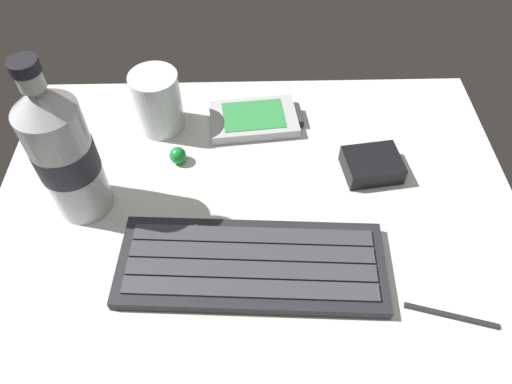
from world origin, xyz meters
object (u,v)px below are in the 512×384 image
Objects in this scene: juice_cup at (158,104)px; stylus_pen at (452,315)px; handheld_device at (254,119)px; trackball_mouse at (178,155)px; water_bottle at (64,152)px; charger_block at (372,165)px; keyboard at (251,264)px.

stylus_pen is (32.49, -29.14, -3.56)cm from juice_cup.
trackball_mouse reaches higher than handheld_device.
water_bottle is 36.64cm from charger_block.
stylus_pen is at bearing -41.88° from juice_cup.
juice_cup reaches higher than keyboard.
stylus_pen is (20.43, -6.11, -0.46)cm from keyboard.
juice_cup is at bearing 59.76° from water_bottle.
trackball_mouse reaches higher than keyboard.
charger_block reaches higher than stylus_pen.
water_bottle is at bearing 175.08° from stylus_pen.
trackball_mouse is 0.23× the size of stylus_pen.
handheld_device is at bearing 87.92° from keyboard.
juice_cup is 1.21× the size of charger_block.
juice_cup reaches higher than stylus_pen.
handheld_device is at bearing 139.92° from stylus_pen.
trackball_mouse is (-9.26, 16.18, 0.29)cm from keyboard.
keyboard reaches higher than stylus_pen.
handheld_device is (0.85, 23.22, -0.08)cm from keyboard.
handheld_device is 0.64× the size of water_bottle.
juice_cup is 16.49cm from water_bottle.
juice_cup is 7.92cm from trackball_mouse.
juice_cup is 0.89× the size of stylus_pen.
handheld_device is 6.05× the size of trackball_mouse.
trackball_mouse is at bearing -145.13° from handheld_device.
charger_block is (15.57, 13.82, 0.39)cm from keyboard.
charger_block reaches higher than handheld_device.
handheld_device is at bearing 33.43° from water_bottle.
charger_block is at bearing 119.89° from stylus_pen.
stylus_pen is (19.58, -29.32, -0.38)cm from handheld_device.
keyboard is 4.23× the size of charger_block.
water_bottle is 44.15cm from stylus_pen.
juice_cup is at bearing -179.16° from handheld_device.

